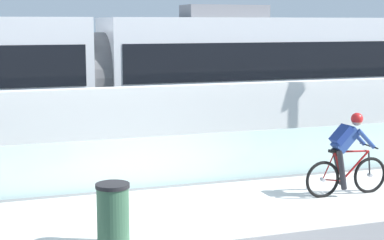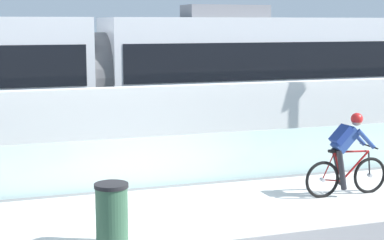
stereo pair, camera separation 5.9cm
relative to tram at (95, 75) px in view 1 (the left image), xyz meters
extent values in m
plane|color=slate|center=(-0.04, -6.85, -1.89)|extent=(200.00, 200.00, 0.00)
cube|color=silver|center=(-0.04, -6.85, -1.89)|extent=(32.00, 3.20, 0.01)
cube|color=silver|center=(-0.04, -5.00, -1.38)|extent=(32.00, 0.05, 1.03)
cube|color=silver|center=(-0.04, -3.20, -0.96)|extent=(32.00, 0.36, 1.87)
cube|color=#595654|center=(-0.04, -0.72, -1.89)|extent=(32.00, 0.08, 0.01)
cube|color=#595654|center=(-0.04, 0.72, -1.89)|extent=(32.00, 0.08, 0.01)
cube|color=#232326|center=(-2.22, 0.00, -1.53)|extent=(1.40, 1.88, 0.20)
cylinder|color=black|center=(-2.22, -0.72, -1.59)|extent=(0.60, 0.10, 0.60)
cylinder|color=black|center=(-2.22, 0.72, -1.59)|extent=(0.60, 0.10, 0.60)
cube|color=silver|center=(5.76, 0.00, 0.01)|extent=(11.00, 2.50, 3.10)
cube|color=black|center=(5.76, 0.00, 0.36)|extent=(10.56, 2.54, 1.04)
cube|color=#14724C|center=(5.76, 0.00, -1.36)|extent=(10.78, 2.53, 0.28)
cube|color=slate|center=(3.78, 0.00, 1.74)|extent=(2.40, 1.10, 0.36)
cube|color=#232326|center=(2.24, 0.00, -1.53)|extent=(1.40, 1.88, 0.20)
cylinder|color=black|center=(2.24, -0.72, -1.59)|extent=(0.60, 0.10, 0.60)
cylinder|color=black|center=(2.24, 0.72, -1.59)|extent=(0.60, 0.10, 0.60)
cube|color=#232326|center=(9.28, 0.00, -1.53)|extent=(1.40, 1.88, 0.20)
cylinder|color=black|center=(9.28, 0.72, -1.59)|extent=(0.60, 0.10, 0.60)
cylinder|color=#59595B|center=(0.01, 0.00, 0.01)|extent=(0.60, 2.30, 2.30)
torus|color=black|center=(4.12, -6.85, -1.53)|extent=(0.72, 0.06, 0.72)
cylinder|color=#99999E|center=(4.12, -6.85, -1.53)|extent=(0.07, 0.10, 0.07)
torus|color=black|center=(3.07, -6.85, -1.53)|extent=(0.72, 0.06, 0.72)
cylinder|color=#99999E|center=(3.07, -6.85, -1.53)|extent=(0.07, 0.10, 0.07)
cylinder|color=maroon|center=(3.78, -6.85, -1.32)|extent=(0.60, 0.04, 0.58)
cylinder|color=maroon|center=(3.41, -6.85, -1.30)|extent=(0.22, 0.04, 0.59)
cylinder|color=maroon|center=(3.69, -6.85, -1.03)|extent=(0.76, 0.04, 0.07)
cylinder|color=maroon|center=(3.28, -6.85, -1.56)|extent=(0.43, 0.03, 0.09)
cylinder|color=maroon|center=(3.19, -6.85, -1.27)|extent=(0.27, 0.02, 0.53)
cylinder|color=black|center=(4.10, -6.85, -1.29)|extent=(0.08, 0.03, 0.49)
cube|color=black|center=(3.32, -6.85, -0.99)|extent=(0.24, 0.10, 0.05)
cylinder|color=black|center=(4.07, -6.85, -0.94)|extent=(0.03, 0.58, 0.03)
cylinder|color=#262628|center=(3.50, -6.85, -1.59)|extent=(0.18, 0.02, 0.18)
cube|color=navy|center=(3.54, -6.85, -0.78)|extent=(0.50, 0.28, 0.51)
cube|color=navy|center=(3.44, -6.85, -0.69)|extent=(0.38, 0.30, 0.38)
sphere|color=tan|center=(3.78, -6.85, -0.43)|extent=(0.20, 0.20, 0.20)
sphere|color=red|center=(3.78, -6.85, -0.40)|extent=(0.23, 0.23, 0.23)
cylinder|color=navy|center=(3.89, -7.01, -0.77)|extent=(0.41, 0.08, 0.41)
cylinder|color=navy|center=(3.89, -6.69, -0.77)|extent=(0.41, 0.08, 0.41)
cylinder|color=black|center=(3.43, -6.94, -1.35)|extent=(0.25, 0.11, 0.79)
cylinder|color=black|center=(3.43, -6.76, -1.21)|extent=(0.25, 0.11, 0.52)
cylinder|color=#33593F|center=(-1.23, -8.10, -1.44)|extent=(0.48, 0.48, 0.90)
cylinder|color=black|center=(-1.23, -8.10, -0.96)|extent=(0.51, 0.51, 0.06)
camera|label=1|loc=(-3.00, -16.89, 1.41)|focal=58.12mm
camera|label=2|loc=(-2.95, -16.91, 1.41)|focal=58.12mm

